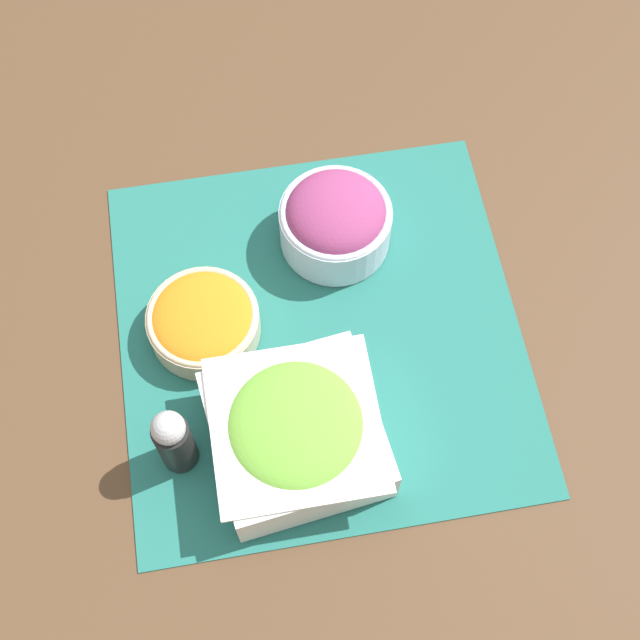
# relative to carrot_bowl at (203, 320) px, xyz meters

# --- Properties ---
(ground_plane) EXTENTS (3.00, 3.00, 0.00)m
(ground_plane) POSITION_rel_carrot_bowl_xyz_m (0.13, -0.02, -0.03)
(ground_plane) COLOR #513823
(placemat) EXTENTS (0.46, 0.47, 0.00)m
(placemat) POSITION_rel_carrot_bowl_xyz_m (0.13, -0.02, -0.03)
(placemat) COLOR #236B60
(placemat) RESTS_ON ground_plane
(carrot_bowl) EXTENTS (0.13, 0.13, 0.05)m
(carrot_bowl) POSITION_rel_carrot_bowl_xyz_m (0.00, 0.00, 0.00)
(carrot_bowl) COLOR beige
(carrot_bowl) RESTS_ON placemat
(onion_bowl) EXTENTS (0.13, 0.13, 0.08)m
(onion_bowl) POSITION_rel_carrot_bowl_xyz_m (0.17, 0.10, 0.02)
(onion_bowl) COLOR silver
(onion_bowl) RESTS_ON placemat
(lettuce_bowl) EXTENTS (0.19, 0.19, 0.08)m
(lettuce_bowl) POSITION_rel_carrot_bowl_xyz_m (0.08, -0.15, 0.02)
(lettuce_bowl) COLOR white
(lettuce_bowl) RESTS_ON placemat
(pepper_shaker) EXTENTS (0.04, 0.04, 0.11)m
(pepper_shaker) POSITION_rel_carrot_bowl_xyz_m (-0.04, -0.14, 0.03)
(pepper_shaker) COLOR black
(pepper_shaker) RESTS_ON placemat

